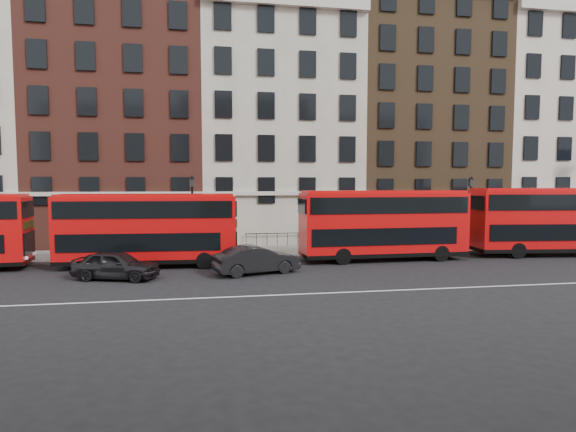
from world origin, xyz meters
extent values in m
plane|color=black|center=(0.00, 0.00, 0.00)|extent=(120.00, 120.00, 0.00)
cube|color=gray|center=(0.00, 10.50, 0.07)|extent=(80.00, 5.00, 0.15)
cube|color=gray|center=(0.00, 8.00, 0.08)|extent=(80.00, 0.30, 0.16)
cube|color=white|center=(0.00, -2.00, 0.01)|extent=(70.00, 0.12, 0.01)
cube|color=brown|center=(-12.80, 18.00, 11.00)|extent=(12.80, 10.00, 22.00)
cube|color=#A29F8F|center=(0.00, 18.00, 9.50)|extent=(12.80, 10.00, 19.00)
cube|color=beige|center=(0.00, 12.75, 18.60)|extent=(12.80, 0.50, 0.80)
cube|color=brown|center=(12.80, 18.00, 10.50)|extent=(12.80, 10.00, 21.00)
cube|color=#BBB1A1|center=(25.60, 18.00, 10.00)|extent=(12.80, 10.00, 20.00)
cube|color=black|center=(-16.18, 6.63, 1.51)|extent=(0.33, 2.14, 1.27)
cube|color=black|center=(-16.18, 6.63, 2.56)|extent=(0.29, 1.85, 0.41)
cylinder|color=black|center=(-18.14, 7.51, 0.49)|extent=(1.00, 0.39, 0.98)
cube|color=red|center=(-9.40, 6.03, 2.26)|extent=(10.33, 2.93, 3.85)
cube|color=black|center=(-9.40, 6.03, 0.46)|extent=(10.33, 2.97, 0.23)
cube|color=black|center=(-9.69, 6.05, 1.61)|extent=(9.17, 2.95, 1.02)
cube|color=black|center=(-9.40, 6.03, 3.46)|extent=(9.94, 2.99, 0.97)
cube|color=red|center=(-9.40, 6.03, 4.23)|extent=(10.03, 2.73, 0.18)
cube|color=black|center=(-4.25, 5.78, 1.51)|extent=(0.18, 2.14, 1.27)
cube|color=black|center=(-4.25, 5.78, 2.55)|extent=(0.17, 1.85, 0.41)
cylinder|color=black|center=(-6.15, 4.78, 0.49)|extent=(0.99, 0.32, 0.97)
cylinder|color=black|center=(-6.04, 6.96, 0.49)|extent=(0.99, 0.32, 0.97)
cylinder|color=black|center=(-12.37, 5.09, 0.49)|extent=(0.99, 0.32, 0.97)
cylinder|color=black|center=(-12.26, 7.27, 0.49)|extent=(0.99, 0.32, 0.97)
cube|color=red|center=(5.15, 6.03, 2.35)|extent=(10.67, 2.72, 4.00)
cube|color=black|center=(5.15, 6.03, 0.48)|extent=(10.68, 2.76, 0.24)
cube|color=black|center=(4.85, 6.03, 1.67)|extent=(9.46, 2.78, 1.06)
cube|color=black|center=(5.15, 6.03, 3.59)|extent=(10.27, 2.79, 1.01)
cube|color=red|center=(5.15, 6.03, 4.40)|extent=(10.37, 2.51, 0.18)
cube|color=black|center=(10.51, 6.13, 1.57)|extent=(0.12, 2.23, 1.32)
cube|color=black|center=(10.51, 6.13, 2.65)|extent=(0.11, 1.93, 0.43)
cylinder|color=black|center=(8.62, 4.96, 0.51)|extent=(1.02, 0.30, 1.01)
cylinder|color=black|center=(8.58, 7.23, 0.51)|extent=(1.02, 0.30, 1.01)
cylinder|color=black|center=(2.14, 4.85, 0.51)|extent=(1.02, 0.30, 1.01)
cylinder|color=black|center=(2.10, 7.11, 0.51)|extent=(1.02, 0.30, 1.01)
cube|color=red|center=(17.39, 6.03, 2.43)|extent=(11.16, 3.63, 4.12)
cube|color=black|center=(17.39, 6.03, 0.49)|extent=(11.16, 3.67, 0.25)
cube|color=black|center=(17.08, 6.06, 1.72)|extent=(9.92, 3.60, 1.10)
cube|color=black|center=(17.39, 6.03, 3.71)|extent=(10.75, 3.67, 1.04)
cube|color=red|center=(17.39, 6.03, 4.54)|extent=(10.82, 3.39, 0.19)
cylinder|color=black|center=(14.16, 5.17, 0.52)|extent=(1.07, 0.39, 1.04)
cylinder|color=black|center=(14.38, 7.49, 0.52)|extent=(1.07, 0.39, 1.04)
imported|color=black|center=(-10.58, 2.65, 0.74)|extent=(4.68, 2.93, 1.49)
imported|color=black|center=(-3.31, 2.95, 0.77)|extent=(4.95, 2.93, 1.54)
cylinder|color=black|center=(-6.97, 8.54, 2.45)|extent=(0.14, 0.14, 4.60)
cylinder|color=black|center=(-6.97, 8.54, 0.45)|extent=(0.32, 0.32, 0.60)
cube|color=#262626|center=(-6.97, 8.54, 5.00)|extent=(0.32, 0.32, 0.55)
cone|color=black|center=(-6.97, 8.54, 5.35)|extent=(0.44, 0.44, 0.25)
cylinder|color=black|center=(12.93, 8.84, 2.45)|extent=(0.14, 0.14, 4.60)
cylinder|color=black|center=(12.93, 8.84, 0.45)|extent=(0.32, 0.32, 0.60)
cube|color=#262626|center=(12.93, 8.84, 5.00)|extent=(0.32, 0.32, 0.55)
cone|color=black|center=(12.93, 8.84, 5.35)|extent=(0.44, 0.44, 0.25)
camera|label=1|loc=(-5.56, -21.30, 4.86)|focal=28.00mm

